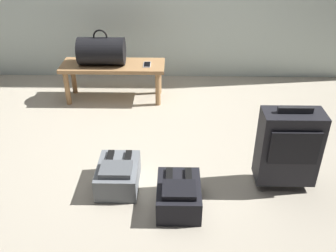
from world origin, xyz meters
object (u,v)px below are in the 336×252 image
Objects in this scene: backpack_grey at (118,175)px; backpack_dark at (179,195)px; suitcase_upright_charcoal at (288,147)px; cell_phone at (147,65)px; duffel_bag_black at (101,51)px; bench at (113,69)px.

backpack_grey is 0.46m from backpack_dark.
backpack_dark is (-0.73, -0.24, -0.22)m from suitcase_upright_charcoal.
cell_phone is at bearing 128.21° from suitcase_upright_charcoal.
bench is at bearing 0.00° from duffel_bag_black.
suitcase_upright_charcoal is at bearing -42.27° from duffel_bag_black.
suitcase_upright_charcoal reaches higher than backpack_grey.
duffel_bag_black is 1.46m from backpack_grey.
suitcase_upright_charcoal is (1.46, -1.33, -0.19)m from duffel_bag_black.
duffel_bag_black is at bearing 177.26° from cell_phone.
backpack_grey is at bearing -177.97° from suitcase_upright_charcoal.
suitcase_upright_charcoal is at bearing -44.26° from bench.
backpack_grey is at bearing -81.12° from bench.
suitcase_upright_charcoal is at bearing -51.79° from cell_phone.
cell_phone reaches higher than backpack_dark.
bench is 1.64× the size of suitcase_upright_charcoal.
backpack_grey is 1.00× the size of backpack_dark.
cell_phone is at bearing -2.74° from duffel_bag_black.
cell_phone is at bearing 84.92° from backpack_grey.
suitcase_upright_charcoal is 1.61× the size of backpack_grey.
duffel_bag_black is (-0.10, -0.00, 0.19)m from bench.
duffel_bag_black is 0.45m from cell_phone.
backpack_dark is at bearing -68.02° from bench.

